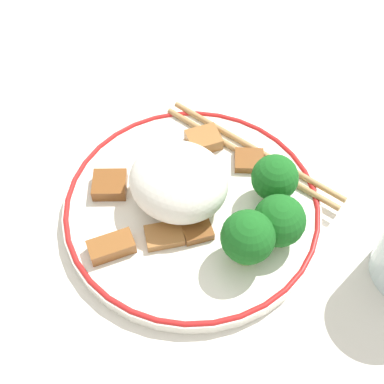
{
  "coord_description": "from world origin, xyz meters",
  "views": [
    {
      "loc": [
        -0.25,
        -0.12,
        0.42
      ],
      "look_at": [
        0.0,
        0.0,
        0.03
      ],
      "focal_mm": 50.0,
      "sensor_mm": 36.0,
      "label": 1
    }
  ],
  "objects": [
    {
      "name": "meat_mid_left",
      "position": [
        0.07,
        -0.03,
        0.02
      ],
      "size": [
        0.03,
        0.04,
        0.01
      ],
      "color": "brown",
      "rests_on": "plate"
    },
    {
      "name": "meat_near_back",
      "position": [
        -0.04,
        0.01,
        0.02
      ],
      "size": [
        0.04,
        0.04,
        0.01
      ],
      "color": "#9E6633",
      "rests_on": "plate"
    },
    {
      "name": "broccoli_back_left",
      "position": [
        -0.03,
        -0.06,
        0.04
      ],
      "size": [
        0.05,
        0.05,
        0.05
      ],
      "color": "#7FB756",
      "rests_on": "plate"
    },
    {
      "name": "plate",
      "position": [
        0.0,
        0.0,
        0.01
      ],
      "size": [
        0.24,
        0.24,
        0.02
      ],
      "color": "white",
      "rests_on": "ground_plane"
    },
    {
      "name": "rice_mound",
      "position": [
        -0.0,
        0.01,
        0.04
      ],
      "size": [
        0.08,
        0.09,
        0.06
      ],
      "color": "white",
      "rests_on": "plate"
    },
    {
      "name": "broccoli_back_center",
      "position": [
        0.0,
        -0.08,
        0.04
      ],
      "size": [
        0.05,
        0.05,
        0.05
      ],
      "color": "#7FB756",
      "rests_on": "plate"
    },
    {
      "name": "meat_near_right",
      "position": [
        -0.02,
        0.08,
        0.02
      ],
      "size": [
        0.04,
        0.04,
        0.01
      ],
      "color": "brown",
      "rests_on": "plate"
    },
    {
      "name": "meat_on_rice_edge",
      "position": [
        -0.07,
        0.04,
        0.02
      ],
      "size": [
        0.04,
        0.04,
        0.01
      ],
      "color": "brown",
      "rests_on": "plate"
    },
    {
      "name": "meat_near_left",
      "position": [
        -0.02,
        -0.02,
        0.02
      ],
      "size": [
        0.04,
        0.04,
        0.01
      ],
      "color": "brown",
      "rests_on": "plate"
    },
    {
      "name": "broccoli_back_right",
      "position": [
        0.04,
        -0.06,
        0.04
      ],
      "size": [
        0.04,
        0.04,
        0.05
      ],
      "color": "#7FB756",
      "rests_on": "plate"
    },
    {
      "name": "chopsticks",
      "position": [
        0.08,
        -0.03,
        0.02
      ],
      "size": [
        0.06,
        0.2,
        0.01
      ],
      "color": "#AD8451",
      "rests_on": "plate"
    },
    {
      "name": "ground_plane",
      "position": [
        0.0,
        0.0,
        0.0
      ],
      "size": [
        3.0,
        3.0,
        0.0
      ],
      "primitive_type": "plane",
      "color": "silver"
    },
    {
      "name": "meat_near_front",
      "position": [
        0.07,
        0.02,
        0.02
      ],
      "size": [
        0.04,
        0.04,
        0.01
      ],
      "color": "#9E6633",
      "rests_on": "plate"
    },
    {
      "name": "meat_mid_right",
      "position": [
        0.04,
        0.02,
        0.02
      ],
      "size": [
        0.03,
        0.03,
        0.01
      ],
      "color": "brown",
      "rests_on": "plate"
    }
  ]
}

